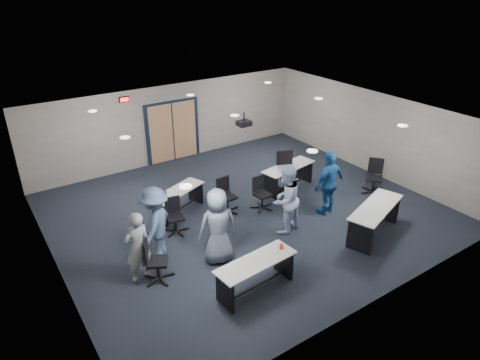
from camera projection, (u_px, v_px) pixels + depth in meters
floor at (245, 211)px, 12.06m from camera, size 10.00×10.00×0.00m
back_wall at (172, 123)px, 14.83m from camera, size 10.00×0.04×2.70m
front_wall at (379, 248)px, 8.11m from camera, size 10.00×0.04×2.70m
left_wall at (49, 222)px, 8.97m from camera, size 0.04×9.00×2.70m
right_wall at (371, 133)px, 13.97m from camera, size 0.04×9.00×2.70m
ceiling at (245, 119)px, 10.88m from camera, size 10.00×9.00×0.04m
double_door at (173, 132)px, 14.93m from camera, size 2.00×0.07×2.20m
exit_sign at (124, 99)px, 13.51m from camera, size 0.32×0.07×0.18m
ceiling_projector at (244, 123)px, 11.53m from camera, size 0.35×0.32×0.37m
ceiling_can_lights at (240, 118)px, 11.08m from camera, size 6.24×5.74×0.02m
table_front_left at (256, 270)px, 8.86m from camera, size 1.86×0.76×0.86m
table_front_right at (375, 216)px, 10.74m from camera, size 2.14×1.30×0.82m
table_back_left at (178, 197)px, 11.80m from camera, size 1.77×1.16×0.94m
table_back_right at (288, 173)px, 13.13m from camera, size 1.92×0.92×0.75m
chair_back_a at (175, 216)px, 10.88m from camera, size 0.69×0.69×0.94m
chair_back_b at (227, 196)px, 11.83m from camera, size 0.66×0.66×1.00m
chair_back_c at (262, 193)px, 12.01m from camera, size 0.62×0.62×0.95m
chair_back_d at (287, 172)px, 12.99m from camera, size 0.98×0.98×1.20m
chair_loose_left at (157, 260)px, 9.18m from camera, size 0.86×0.86×1.01m
chair_loose_right at (374, 177)px, 12.85m from camera, size 0.93×0.93×1.05m
person_gray at (138, 247)px, 9.05m from camera, size 0.65×0.46×1.66m
person_plaid at (218, 226)px, 9.63m from camera, size 1.00×0.76×1.83m
person_lightblue at (285, 199)px, 10.77m from camera, size 1.04×0.91×1.83m
person_navy at (329, 183)px, 11.61m from camera, size 1.12×0.57×1.83m
person_back at (156, 224)px, 9.72m from camera, size 1.32×1.30×1.82m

